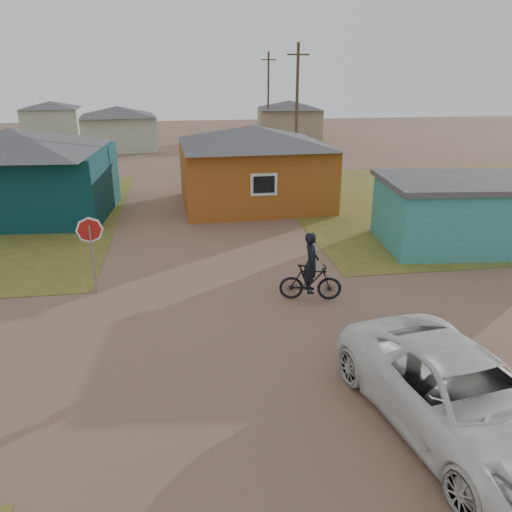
{
  "coord_description": "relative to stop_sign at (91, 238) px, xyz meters",
  "views": [
    {
      "loc": [
        -1.17,
        -10.46,
        6.38
      ],
      "look_at": [
        0.91,
        3.0,
        1.3
      ],
      "focal_mm": 35.0,
      "sensor_mm": 36.0,
      "label": 1
    }
  ],
  "objects": [
    {
      "name": "house_teal",
      "position": [
        -4.66,
        9.52,
        0.28
      ],
      "size": [
        8.93,
        7.08,
        4.0
      ],
      "color": "#082E30",
      "rests_on": "ground"
    },
    {
      "name": "stop_sign",
      "position": [
        0.0,
        0.0,
        0.0
      ],
      "size": [
        0.77,
        0.22,
        2.41
      ],
      "color": "gray",
      "rests_on": "ground"
    },
    {
      "name": "cyclist",
      "position": [
        6.31,
        -1.41,
        -1.02
      ],
      "size": [
        1.89,
        0.87,
        2.07
      ],
      "color": "black",
      "rests_on": "ground"
    },
    {
      "name": "house_beige_east",
      "position": [
        13.84,
        36.02,
        0.08
      ],
      "size": [
        6.95,
        6.05,
        3.6
      ],
      "color": "gray",
      "rests_on": "ground"
    },
    {
      "name": "utility_pole_far",
      "position": [
        11.34,
        34.02,
        2.36
      ],
      "size": [
        1.4,
        0.2,
        8.0
      ],
      "color": "#4A3D2C",
      "rests_on": "ground"
    },
    {
      "name": "ground",
      "position": [
        3.84,
        -3.98,
        -1.78
      ],
      "size": [
        120.0,
        120.0,
        0.0
      ],
      "primitive_type": "plane",
      "color": "#7F5E49"
    },
    {
      "name": "grass_ne",
      "position": [
        17.84,
        9.02,
        -1.77
      ],
      "size": [
        20.0,
        18.0,
        0.0
      ],
      "primitive_type": "cube",
      "color": "olive",
      "rests_on": "ground"
    },
    {
      "name": "house_pale_north",
      "position": [
        -10.16,
        42.02,
        -0.02
      ],
      "size": [
        6.28,
        5.81,
        3.4
      ],
      "color": "#B1BAA0",
      "rests_on": "ground"
    },
    {
      "name": "house_yellow",
      "position": [
        6.34,
        10.02,
        0.23
      ],
      "size": [
        7.72,
        6.76,
        3.9
      ],
      "color": "#A05118",
      "rests_on": "ground"
    },
    {
      "name": "shed_turquoise",
      "position": [
        13.34,
        2.52,
        -0.47
      ],
      "size": [
        6.71,
        4.93,
        2.6
      ],
      "color": "teal",
      "rests_on": "ground"
    },
    {
      "name": "utility_pole_near",
      "position": [
        10.34,
        18.02,
        2.36
      ],
      "size": [
        1.4,
        0.2,
        8.0
      ],
      "color": "#4A3D2C",
      "rests_on": "ground"
    },
    {
      "name": "house_pale_west",
      "position": [
        -2.16,
        30.02,
        0.08
      ],
      "size": [
        7.04,
        6.15,
        3.6
      ],
      "color": "#B1BAA0",
      "rests_on": "ground"
    },
    {
      "name": "vehicle",
      "position": [
        7.56,
        -7.47,
        -1.0
      ],
      "size": [
        3.42,
        5.92,
        1.55
      ],
      "primitive_type": "imported",
      "rotation": [
        0.0,
        0.0,
        0.16
      ],
      "color": "white",
      "rests_on": "ground"
    }
  ]
}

